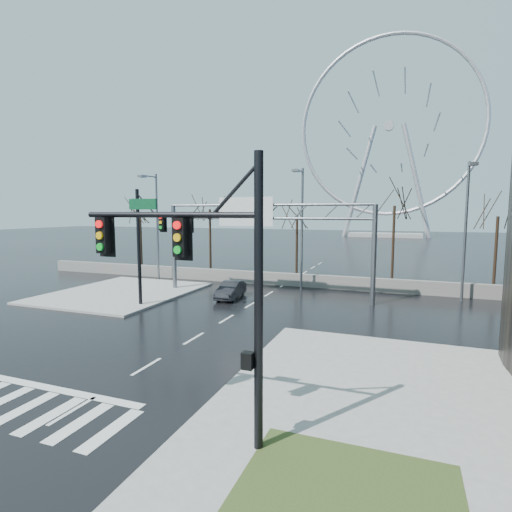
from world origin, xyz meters
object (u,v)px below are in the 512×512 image
at_px(signal_mast_far, 152,237).
at_px(car, 231,290).
at_px(sign_gantry, 260,229).
at_px(ferris_wheel, 389,133).
at_px(signal_mast_near, 211,272).

height_order(signal_mast_far, car, signal_mast_far).
xyz_separation_m(sign_gantry, ferris_wheel, (5.38, 80.04, 20.95)).
bearing_deg(ferris_wheel, car, -95.04).
bearing_deg(ferris_wheel, sign_gantry, -93.84).
xyz_separation_m(signal_mast_near, ferris_wheel, (-0.14, 99.04, 21.26)).
relative_size(signal_mast_far, sign_gantry, 0.49).
bearing_deg(signal_mast_far, ferris_wheel, 82.80).
xyz_separation_m(signal_mast_near, sign_gantry, (-5.52, 19.00, 0.31)).
bearing_deg(sign_gantry, car, -140.85).
distance_m(sign_gantry, car, 5.11).
xyz_separation_m(signal_mast_near, car, (-7.33, 17.52, -4.24)).
distance_m(signal_mast_near, sign_gantry, 19.79).
bearing_deg(sign_gantry, ferris_wheel, 86.16).
distance_m(signal_mast_far, ferris_wheel, 89.30).
bearing_deg(car, sign_gantry, 34.12).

